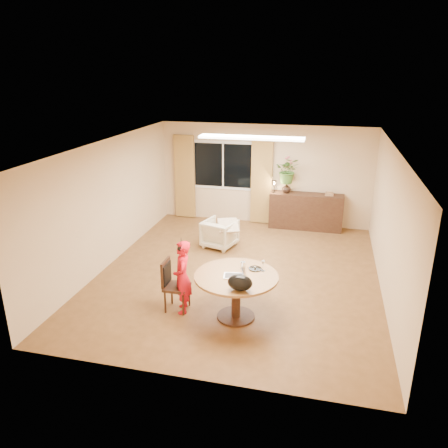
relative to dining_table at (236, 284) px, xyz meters
name	(u,v)px	position (x,y,z in m)	size (l,w,h in m)	color
floor	(238,274)	(-0.29, 1.61, -0.61)	(6.50, 6.50, 0.00)	brown
ceiling	(240,145)	(-0.29, 1.61, 1.99)	(6.50, 6.50, 0.00)	white
wall_back	(264,175)	(-0.29, 4.86, 0.69)	(5.50, 5.50, 0.00)	#CFAE86
wall_left	(109,203)	(-3.04, 1.61, 0.69)	(6.50, 6.50, 0.00)	#CFAE86
wall_right	(389,224)	(2.46, 1.61, 0.69)	(6.50, 6.50, 0.00)	#CFAE86
window	(223,165)	(-1.39, 4.84, 0.89)	(1.70, 0.03, 1.30)	white
curtain_left	(185,177)	(-2.44, 4.76, 0.53)	(0.55, 0.08, 2.25)	brown
curtain_right	(262,181)	(-0.34, 4.76, 0.53)	(0.55, 0.08, 2.25)	brown
ceiling_panel	(251,138)	(-0.29, 2.81, 1.95)	(2.20, 0.35, 0.05)	white
dining_table	(236,284)	(0.00, 0.00, 0.00)	(1.37, 1.37, 0.78)	brown
dining_chair	(177,286)	(-1.03, 0.02, -0.16)	(0.43, 0.40, 0.91)	black
child	(182,277)	(-0.92, 0.00, 0.02)	(0.31, 0.47, 1.28)	red
laptop	(234,270)	(-0.03, -0.05, 0.28)	(0.34, 0.23, 0.23)	#B7B7BC
tumbler	(243,265)	(0.06, 0.27, 0.22)	(0.08, 0.08, 0.12)	white
wine_glass	(263,266)	(0.40, 0.25, 0.26)	(0.07, 0.07, 0.19)	white
pot_lid	(255,268)	(0.26, 0.29, 0.18)	(0.22, 0.22, 0.04)	white
handbag	(240,283)	(0.16, -0.49, 0.29)	(0.38, 0.22, 0.26)	black
armchair	(220,233)	(-1.01, 2.91, -0.29)	(0.69, 0.71, 0.64)	beige
throw	(228,222)	(-0.78, 2.82, 0.04)	(0.45, 0.55, 0.03)	beige
sideboard	(306,211)	(0.85, 4.62, -0.15)	(1.85, 0.45, 0.92)	black
vase	(286,188)	(0.32, 4.62, 0.43)	(0.24, 0.24, 0.25)	black
bouquet	(288,171)	(0.34, 4.62, 0.89)	(0.59, 0.51, 0.66)	#286B2C
book_stack	(329,194)	(1.40, 4.62, 0.35)	(0.21, 0.16, 0.09)	brown
desk_lamp	(274,186)	(0.01, 4.57, 0.47)	(0.13, 0.13, 0.32)	black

